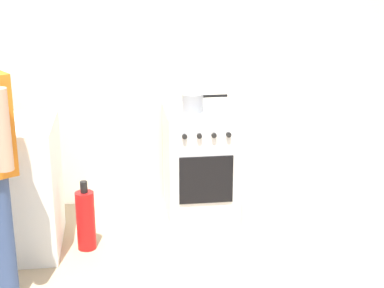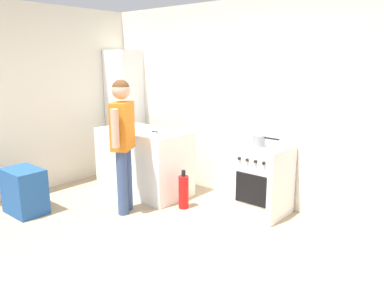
{
  "view_description": "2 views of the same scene",
  "coord_description": "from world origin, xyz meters",
  "views": [
    {
      "loc": [
        -0.29,
        -2.68,
        1.94
      ],
      "look_at": [
        0.19,
        0.83,
        0.82
      ],
      "focal_mm": 55.0,
      "sensor_mm": 36.0,
      "label": 1
    },
    {
      "loc": [
        2.44,
        -2.26,
        1.85
      ],
      "look_at": [
        -0.21,
        0.89,
        0.92
      ],
      "focal_mm": 35.0,
      "sensor_mm": 36.0,
      "label": 2
    }
  ],
  "objects": [
    {
      "name": "fire_extinguisher",
      "position": [
        -0.52,
        1.1,
        0.22
      ],
      "size": [
        0.13,
        0.13,
        0.5
      ],
      "color": "red",
      "rests_on": "ground"
    },
    {
      "name": "person",
      "position": [
        -1.0,
        0.55,
        0.97
      ],
      "size": [
        0.35,
        0.5,
        1.63
      ],
      "color": "#384C7A",
      "rests_on": "ground"
    },
    {
      "name": "oven_left",
      "position": [
        0.35,
        1.58,
        0.43
      ],
      "size": [
        0.53,
        0.62,
        0.85
      ],
      "color": "white",
      "rests_on": "ground"
    },
    {
      "name": "pot",
      "position": [
        0.29,
        1.53,
        0.92
      ],
      "size": [
        0.34,
        0.16,
        0.14
      ],
      "color": "gray",
      "rests_on": "oven_left"
    },
    {
      "name": "larder_cabinet",
      "position": [
        -2.3,
        1.68,
        1.0
      ],
      "size": [
        0.48,
        0.44,
        2.0
      ],
      "primitive_type": "cube",
      "color": "white",
      "rests_on": "ground"
    },
    {
      "name": "recycling_crate_upper",
      "position": [
        -1.91,
        -0.27,
        0.42
      ],
      "size": [
        0.52,
        0.36,
        0.28
      ],
      "primitive_type": "cube",
      "color": "#235193",
      "rests_on": "recycling_crate_lower"
    },
    {
      "name": "ground_plane",
      "position": [
        0.0,
        0.0,
        0.0
      ],
      "size": [
        8.0,
        8.0,
        0.0
      ],
      "primitive_type": "plane",
      "color": "tan"
    },
    {
      "name": "knife_chef",
      "position": [
        -1.78,
        1.04,
        0.9
      ],
      "size": [
        0.3,
        0.15,
        0.01
      ],
      "color": "silver",
      "rests_on": "counter_unit"
    },
    {
      "name": "knife_paring",
      "position": [
        -1.06,
        1.19,
        0.91
      ],
      "size": [
        0.21,
        0.04,
        0.01
      ],
      "color": "silver",
      "rests_on": "counter_unit"
    },
    {
      "name": "knife_carving",
      "position": [
        -1.84,
        1.09,
        0.9
      ],
      "size": [
        0.3,
        0.2,
        0.01
      ],
      "color": "silver",
      "rests_on": "counter_unit"
    },
    {
      "name": "side_wall_left",
      "position": [
        -2.6,
        0.4,
        1.3
      ],
      "size": [
        0.1,
        3.1,
        2.6
      ],
      "primitive_type": "cube",
      "color": "silver",
      "rests_on": "ground"
    },
    {
      "name": "knife_utility",
      "position": [
        -1.36,
        0.99,
        0.9
      ],
      "size": [
        0.25,
        0.05,
        0.01
      ],
      "color": "silver",
      "rests_on": "counter_unit"
    },
    {
      "name": "back_wall",
      "position": [
        0.0,
        1.95,
        1.3
      ],
      "size": [
        6.0,
        0.1,
        2.6
      ],
      "primitive_type": "cube",
      "color": "silver",
      "rests_on": "ground"
    },
    {
      "name": "recycling_crate_lower",
      "position": [
        -1.91,
        -0.27,
        0.14
      ],
      "size": [
        0.52,
        0.36,
        0.28
      ],
      "primitive_type": "cube",
      "color": "#235193",
      "rests_on": "ground"
    },
    {
      "name": "counter_unit",
      "position": [
        -1.35,
        1.2,
        0.45
      ],
      "size": [
        1.3,
        0.7,
        0.9
      ],
      "primitive_type": "cube",
      "color": "white",
      "rests_on": "ground"
    }
  ]
}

